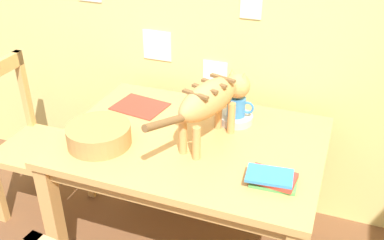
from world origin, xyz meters
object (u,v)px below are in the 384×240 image
(book_stack, at_px, (272,178))
(cat, at_px, (213,99))
(magazine, at_px, (140,106))
(wooden_chair_far, at_px, (32,144))
(dining_table, at_px, (192,154))
(coffee_mug, at_px, (237,107))
(wicker_basket, at_px, (99,135))
(saucer_bowl, at_px, (236,118))

(book_stack, bearing_deg, cat, 144.23)
(magazine, height_order, wooden_chair_far, wooden_chair_far)
(book_stack, bearing_deg, wooden_chair_far, 170.72)
(book_stack, bearing_deg, dining_table, 153.98)
(cat, xyz_separation_m, coffee_mug, (0.06, 0.19, -0.12))
(wicker_basket, bearing_deg, cat, 25.42)
(magazine, bearing_deg, saucer_bowl, 10.81)
(wicker_basket, bearing_deg, coffee_mug, 38.05)
(coffee_mug, bearing_deg, saucer_bowl, -180.00)
(dining_table, xyz_separation_m, wicker_basket, (-0.38, -0.19, 0.14))
(dining_table, distance_m, wicker_basket, 0.45)
(book_stack, xyz_separation_m, wicker_basket, (-0.80, 0.01, 0.02))
(saucer_bowl, height_order, book_stack, book_stack)
(saucer_bowl, xyz_separation_m, book_stack, (0.27, -0.43, 0.00))
(magazine, distance_m, book_stack, 0.89)
(dining_table, relative_size, cat, 1.76)
(saucer_bowl, xyz_separation_m, wooden_chair_far, (-1.14, -0.20, -0.29))
(dining_table, height_order, wicker_basket, wicker_basket)
(cat, bearing_deg, coffee_mug, 89.04)
(dining_table, distance_m, magazine, 0.43)
(cat, height_order, wicker_basket, cat)
(dining_table, bearing_deg, book_stack, -26.02)
(saucer_bowl, relative_size, book_stack, 0.82)
(dining_table, relative_size, coffee_mug, 9.05)
(saucer_bowl, bearing_deg, cat, -106.80)
(cat, height_order, coffee_mug, cat)
(dining_table, xyz_separation_m, wooden_chair_far, (-0.99, 0.03, -0.18))
(saucer_bowl, distance_m, magazine, 0.52)
(coffee_mug, bearing_deg, magazine, -177.30)
(cat, bearing_deg, dining_table, -143.37)
(saucer_bowl, xyz_separation_m, coffee_mug, (0.00, 0.00, 0.07))
(cat, height_order, saucer_bowl, cat)
(coffee_mug, distance_m, wicker_basket, 0.68)
(coffee_mug, height_order, wooden_chair_far, wooden_chair_far)
(magazine, xyz_separation_m, wicker_basket, (-0.01, -0.39, 0.05))
(saucer_bowl, height_order, coffee_mug, coffee_mug)
(coffee_mug, bearing_deg, book_stack, -58.17)
(dining_table, height_order, coffee_mug, coffee_mug)
(magazine, relative_size, wicker_basket, 0.91)
(dining_table, relative_size, wicker_basket, 4.16)
(book_stack, bearing_deg, coffee_mug, 121.83)
(saucer_bowl, bearing_deg, wooden_chair_far, -170.03)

